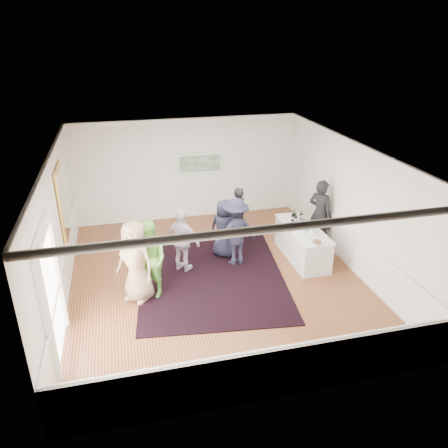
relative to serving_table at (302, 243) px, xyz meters
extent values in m
plane|color=brown|center=(-2.47, -0.46, -0.44)|extent=(8.00, 8.00, 0.00)
cube|color=white|center=(-2.47, -0.46, 2.76)|extent=(7.00, 8.00, 0.02)
cube|color=white|center=(-5.97, -0.46, 1.16)|extent=(0.02, 8.00, 3.20)
cube|color=white|center=(1.03, -0.46, 1.16)|extent=(0.02, 8.00, 3.20)
cube|color=white|center=(-2.47, 3.54, 1.16)|extent=(7.00, 0.02, 3.20)
cube|color=white|center=(-2.47, -4.46, 1.16)|extent=(7.00, 0.02, 3.20)
cube|color=gold|center=(-5.92, 0.84, 1.36)|extent=(0.04, 1.25, 1.85)
cube|color=white|center=(-5.90, 0.84, 1.36)|extent=(0.01, 1.05, 1.65)
cube|color=white|center=(-5.90, -3.18, 0.76)|extent=(0.10, 0.14, 2.40)
cube|color=white|center=(-5.90, -1.54, 0.76)|extent=(0.10, 0.14, 2.40)
cube|color=white|center=(-5.90, -2.36, 2.04)|extent=(0.10, 1.78, 0.16)
cube|color=white|center=(-5.93, -2.36, 0.76)|extent=(0.02, 1.50, 2.40)
cube|color=white|center=(-2.07, 3.49, 1.34)|extent=(1.44, 0.05, 0.66)
cube|color=#246128|center=(-2.07, 3.45, 1.34)|extent=(1.30, 0.01, 0.52)
cube|color=black|center=(-2.54, -0.30, -0.43)|extent=(4.01, 4.97, 0.02)
cube|color=silver|center=(0.00, 0.00, -0.01)|extent=(0.76, 2.09, 0.86)
cube|color=silver|center=(0.00, 0.00, 0.42)|extent=(0.82, 2.15, 0.02)
imported|color=black|center=(0.73, 0.56, 0.54)|extent=(0.79, 0.85, 1.96)
imported|color=#A18064|center=(-4.37, -0.92, 0.52)|extent=(1.11, 1.07, 1.91)
imported|color=#7BD555|center=(-4.07, -0.82, 0.48)|extent=(1.07, 1.13, 1.83)
imported|color=silver|center=(-3.17, 0.11, 0.39)|extent=(0.99, 0.94, 1.65)
imported|color=#1D1D30|center=(-1.80, 0.15, 0.46)|extent=(1.29, 0.94, 1.80)
imported|color=black|center=(-1.41, 1.38, 0.38)|extent=(0.71, 0.61, 1.63)
imported|color=#1D1D30|center=(-1.99, 0.63, 0.36)|extent=(0.93, 0.87, 1.60)
cylinder|color=#63B23F|center=(-0.07, -0.19, 0.55)|extent=(0.12, 0.12, 0.24)
cylinder|color=#CB3B41|center=(0.10, -0.32, 0.55)|extent=(0.12, 0.12, 0.24)
cylinder|color=#5DAE3E|center=(-0.13, -0.05, 0.55)|extent=(0.12, 0.12, 0.24)
cylinder|color=silver|center=(0.06, 0.17, 0.55)|extent=(0.26, 0.26, 0.25)
imported|color=white|center=(-0.04, -0.91, 0.46)|extent=(0.27, 0.27, 0.07)
cylinder|color=brown|center=(-0.04, -0.91, 0.49)|extent=(0.19, 0.19, 0.04)
camera|label=1|loc=(-4.49, -9.56, 5.22)|focal=35.00mm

